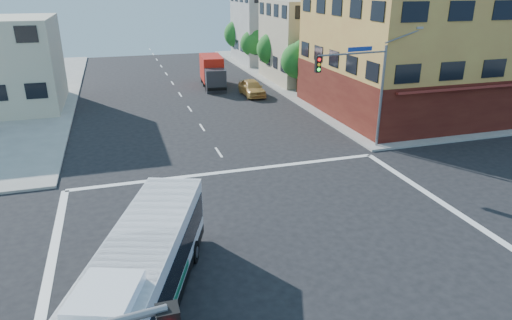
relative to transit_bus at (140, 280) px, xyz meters
name	(u,v)px	position (x,y,z in m)	size (l,w,h in m)	color
ground	(286,254)	(6.08, 2.34, -1.57)	(120.00, 120.00, 0.00)	black
sidewalk_ne	(441,70)	(41.08, 37.34, -1.50)	(50.00, 50.00, 0.15)	gray
corner_building_ne	(430,43)	(26.07, 20.82, 4.32)	(18.10, 15.44, 14.00)	gold
building_east_near	(321,41)	(23.06, 36.32, 2.93)	(12.06, 10.06, 9.00)	tan
building_east_far	(280,26)	(23.06, 50.32, 3.43)	(12.06, 10.06, 10.00)	#A5A5A0
signal_mast_ne	(361,78)	(15.16, 12.96, 3.41)	(7.91, 1.13, 8.07)	slate
street_tree_a	(300,59)	(17.98, 30.26, 2.02)	(3.60, 3.60, 5.53)	#352513
street_tree_b	(274,47)	(17.98, 38.26, 2.18)	(3.80, 3.80, 5.79)	#352513
street_tree_c	(254,42)	(17.98, 46.26, 1.89)	(3.40, 3.40, 5.29)	#352513
street_tree_d	(238,33)	(17.98, 54.26, 2.31)	(4.00, 4.00, 6.03)	#352513
transit_bus	(140,280)	(0.00, 0.00, 0.00)	(5.98, 10.99, 3.22)	black
box_truck	(213,72)	(10.14, 36.16, 0.00)	(2.75, 7.37, 3.24)	#292A2F
parked_car	(252,88)	(13.03, 30.74, -0.76)	(1.91, 4.75, 1.62)	gold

